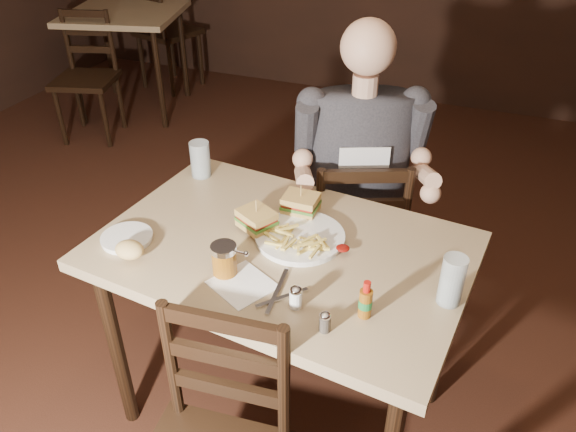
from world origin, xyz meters
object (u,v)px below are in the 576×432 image
(bg_chair_far, at_px, (168,31))
(hot_sauce, at_px, (366,299))
(diner, at_px, (362,144))
(dinner_plate, at_px, (300,238))
(bg_chair_near, at_px, (85,79))
(chair_far, at_px, (353,238))
(bg_table, at_px, (126,23))
(syrup_dispenser, at_px, (224,260))
(main_table, at_px, (282,269))
(glass_right, at_px, (452,280))
(side_plate, at_px, (127,239))
(glass_left, at_px, (200,159))

(bg_chair_far, distance_m, hot_sauce, 3.93)
(diner, relative_size, dinner_plate, 3.25)
(bg_chair_near, bearing_deg, chair_far, -43.13)
(chair_far, height_order, hot_sauce, hot_sauce)
(hot_sauce, bearing_deg, bg_table, 135.18)
(diner, height_order, syrup_dispenser, diner)
(chair_far, height_order, dinner_plate, chair_far)
(main_table, bearing_deg, chair_far, 82.22)
(hot_sauce, height_order, syrup_dispenser, hot_sauce)
(syrup_dispenser, bearing_deg, diner, 80.60)
(bg_table, bearing_deg, glass_right, -41.04)
(bg_chair_far, height_order, side_plate, bg_chair_far)
(chair_far, bearing_deg, glass_left, 5.98)
(bg_chair_near, distance_m, glass_right, 3.25)
(bg_chair_near, relative_size, glass_left, 6.41)
(main_table, distance_m, bg_table, 3.14)
(glass_left, bearing_deg, bg_chair_near, 140.66)
(side_plate, bearing_deg, dinner_plate, 21.58)
(diner, xyz_separation_m, syrup_dispenser, (-0.20, -0.73, -0.06))
(main_table, relative_size, syrup_dispenser, 12.16)
(bg_table, xyz_separation_m, chair_far, (2.25, -1.68, -0.25))
(diner, bearing_deg, bg_chair_far, 112.15)
(main_table, distance_m, glass_left, 0.56)
(main_table, height_order, diner, diner)
(dinner_plate, height_order, syrup_dispenser, syrup_dispenser)
(diner, bearing_deg, syrup_dispenser, -128.36)
(bg_table, distance_m, glass_left, 2.62)
(bg_chair_far, height_order, dinner_plate, bg_chair_far)
(chair_far, bearing_deg, dinner_plate, 62.92)
(bg_table, distance_m, syrup_dispenser, 3.21)
(chair_far, height_order, diner, diner)
(bg_chair_far, bearing_deg, chair_far, 150.37)
(glass_right, bearing_deg, glass_left, 158.89)
(side_plate, bearing_deg, chair_far, 53.73)
(dinner_plate, distance_m, glass_right, 0.49)
(hot_sauce, bearing_deg, bg_chair_far, 129.46)
(bg_chair_near, height_order, glass_right, glass_right)
(bg_chair_far, relative_size, syrup_dispenser, 9.70)
(dinner_plate, bearing_deg, bg_chair_far, 128.64)
(chair_far, xyz_separation_m, syrup_dispenser, (-0.18, -0.77, 0.39))
(main_table, xyz_separation_m, side_plate, (-0.46, -0.15, 0.09))
(hot_sauce, bearing_deg, bg_chair_near, 142.31)
(main_table, height_order, chair_far, chair_far)
(bg_table, xyz_separation_m, dinner_plate, (2.21, -2.22, 0.10))
(bg_chair_near, height_order, side_plate, bg_chair_near)
(bg_chair_far, distance_m, glass_right, 3.96)
(bg_chair_near, bearing_deg, glass_left, -55.85)
(bg_chair_near, bearing_deg, hot_sauce, -54.20)
(bg_chair_far, height_order, diner, diner)
(chair_far, relative_size, bg_chair_near, 0.99)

